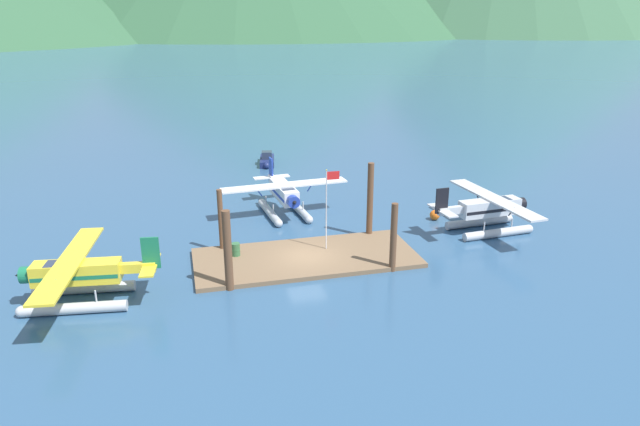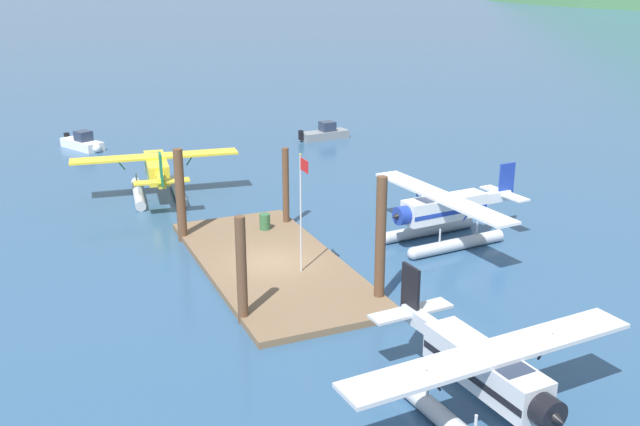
# 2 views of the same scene
# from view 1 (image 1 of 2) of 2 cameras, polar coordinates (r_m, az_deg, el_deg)

# --- Properties ---
(ground_plane) EXTENTS (1200.00, 1200.00, 0.00)m
(ground_plane) POSITION_cam_1_polar(r_m,az_deg,el_deg) (38.53, -1.41, -4.72)
(ground_plane) COLOR #2D5175
(dock_platform) EXTENTS (14.93, 6.44, 0.30)m
(dock_platform) POSITION_cam_1_polar(r_m,az_deg,el_deg) (38.47, -1.42, -4.52)
(dock_platform) COLOR brown
(dock_platform) RESTS_ON ground
(piling_near_left) EXTENTS (0.50, 0.50, 5.03)m
(piling_near_left) POSITION_cam_1_polar(r_m,az_deg,el_deg) (33.95, -9.25, -3.78)
(piling_near_left) COLOR brown
(piling_near_left) RESTS_ON ground
(piling_near_right) EXTENTS (0.43, 0.43, 4.59)m
(piling_near_right) POSITION_cam_1_polar(r_m,az_deg,el_deg) (36.34, 7.39, -2.48)
(piling_near_right) COLOR brown
(piling_near_right) RESTS_ON ground
(piling_far_left) EXTENTS (0.36, 0.36, 4.55)m
(piling_far_left) POSITION_cam_1_polar(r_m,az_deg,el_deg) (39.53, -9.92, -0.83)
(piling_far_left) COLOR brown
(piling_far_left) RESTS_ON ground
(piling_far_right) EXTENTS (0.45, 0.45, 5.67)m
(piling_far_right) POSITION_cam_1_polar(r_m,az_deg,el_deg) (41.62, 5.05, 1.24)
(piling_far_right) COLOR brown
(piling_far_right) RESTS_ON ground
(flagpole) EXTENTS (0.95, 0.10, 5.69)m
(flagpole) POSITION_cam_1_polar(r_m,az_deg,el_deg) (38.34, 0.83, 1.34)
(flagpole) COLOR silver
(flagpole) RESTS_ON dock_platform
(fuel_drum) EXTENTS (0.62, 0.62, 0.88)m
(fuel_drum) POSITION_cam_1_polar(r_m,az_deg,el_deg) (38.71, -8.47, -3.63)
(fuel_drum) COLOR #33663D
(fuel_drum) RESTS_ON dock_platform
(mooring_buoy) EXTENTS (0.82, 0.82, 0.82)m
(mooring_buoy) POSITION_cam_1_polar(r_m,az_deg,el_deg) (46.70, 11.46, -0.20)
(mooring_buoy) COLOR orange
(mooring_buoy) RESTS_ON ground
(seaplane_white_bow_centre) EXTENTS (10.48, 7.97, 3.84)m
(seaplane_white_bow_centre) POSITION_cam_1_polar(r_m,az_deg,el_deg) (46.75, -3.62, 1.69)
(seaplane_white_bow_centre) COLOR #B7BABF
(seaplane_white_bow_centre) RESTS_ON ground
(seaplane_yellow_port_aft) EXTENTS (7.95, 10.49, 3.84)m
(seaplane_yellow_port_aft) POSITION_cam_1_polar(r_m,az_deg,el_deg) (35.15, -23.22, -6.03)
(seaplane_yellow_port_aft) COLOR #B7BABF
(seaplane_yellow_port_aft) RESTS_ON ground
(seaplane_silver_stbd_fwd) EXTENTS (7.97, 10.47, 3.84)m
(seaplane_silver_stbd_fwd) POSITION_cam_1_polar(r_m,az_deg,el_deg) (44.83, 16.67, 0.12)
(seaplane_silver_stbd_fwd) COLOR #B7BABF
(seaplane_silver_stbd_fwd) RESTS_ON ground
(boat_navy_open_north) EXTENTS (2.22, 4.85, 1.50)m
(boat_navy_open_north) POSITION_cam_1_polar(r_m,az_deg,el_deg) (63.34, -5.35, 5.32)
(boat_navy_open_north) COLOR navy
(boat_navy_open_north) RESTS_ON ground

